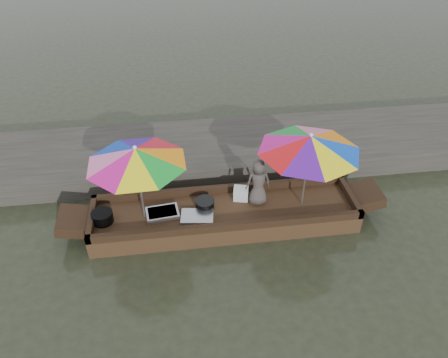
{
  "coord_description": "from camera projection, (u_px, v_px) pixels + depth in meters",
  "views": [
    {
      "loc": [
        -0.85,
        -6.21,
        5.73
      ],
      "look_at": [
        0.0,
        0.1,
        1.0
      ],
      "focal_mm": 35.0,
      "sensor_mm": 36.0,
      "label": 1
    }
  ],
  "objects": [
    {
      "name": "charcoal_grill",
      "position": [
        205.0,
        204.0,
        8.24
      ],
      "size": [
        0.34,
        0.34,
        0.16
      ],
      "primitive_type": "cylinder",
      "color": "black",
      "rests_on": "boat_hull"
    },
    {
      "name": "tray_scallop",
      "position": [
        197.0,
        217.0,
        8.04
      ],
      "size": [
        0.64,
        0.48,
        0.06
      ],
      "primitive_type": "cube",
      "rotation": [
        0.0,
        0.0,
        -0.13
      ],
      "color": "silver",
      "rests_on": "boat_hull"
    },
    {
      "name": "boat_hull",
      "position": [
        225.0,
        217.0,
        8.34
      ],
      "size": [
        5.0,
        1.2,
        0.35
      ],
      "primitive_type": "cube",
      "color": "#3D291B",
      "rests_on": "water"
    },
    {
      "name": "vendor",
      "position": [
        258.0,
        182.0,
        8.13
      ],
      "size": [
        0.48,
        0.32,
        0.96
      ],
      "primitive_type": "imported",
      "rotation": [
        0.0,
        0.0,
        3.18
      ],
      "color": "#47403C",
      "rests_on": "boat_hull"
    },
    {
      "name": "tray_crayfish",
      "position": [
        162.0,
        213.0,
        8.09
      ],
      "size": [
        0.63,
        0.47,
        0.09
      ],
      "primitive_type": "cube",
      "rotation": [
        0.0,
        0.0,
        0.11
      ],
      "color": "silver",
      "rests_on": "boat_hull"
    },
    {
      "name": "umbrella_stern",
      "position": [
        306.0,
        170.0,
        7.94
      ],
      "size": [
        1.87,
        1.87,
        1.55
      ],
      "primitive_type": null,
      "rotation": [
        0.0,
        0.0,
        -0.0
      ],
      "color": "orange",
      "rests_on": "boat_hull"
    },
    {
      "name": "dock",
      "position": [
        212.0,
        151.0,
        10.05
      ],
      "size": [
        22.0,
        2.2,
        0.5
      ],
      "primitive_type": "cube",
      "color": "#2D2B26",
      "rests_on": "ground"
    },
    {
      "name": "cooking_pot",
      "position": [
        102.0,
        217.0,
        7.92
      ],
      "size": [
        0.39,
        0.39,
        0.2
      ],
      "primitive_type": "cylinder",
      "color": "black",
      "rests_on": "boat_hull"
    },
    {
      "name": "umbrella_bow",
      "position": [
        140.0,
        183.0,
        7.61
      ],
      "size": [
        2.31,
        2.31,
        1.55
      ],
      "primitive_type": null,
      "rotation": [
        0.0,
        0.0,
        0.42
      ],
      "color": "red",
      "rests_on": "boat_hull"
    },
    {
      "name": "water",
      "position": [
        225.0,
        223.0,
        8.45
      ],
      "size": [
        80.0,
        80.0,
        0.0
      ],
      "primitive_type": "plane",
      "color": "black",
      "rests_on": "ground"
    },
    {
      "name": "supply_bag",
      "position": [
        241.0,
        193.0,
        8.42
      ],
      "size": [
        0.32,
        0.28,
        0.26
      ],
      "primitive_type": "cube",
      "rotation": [
        0.0,
        0.0,
        -0.24
      ],
      "color": "silver",
      "rests_on": "boat_hull"
    }
  ]
}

